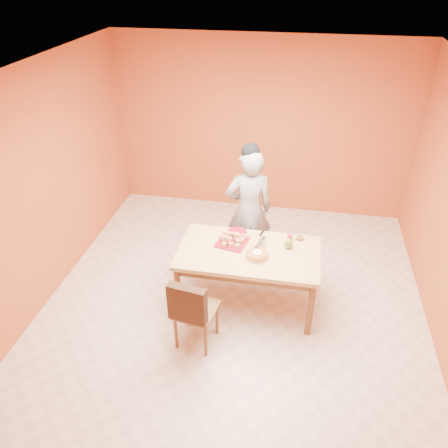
% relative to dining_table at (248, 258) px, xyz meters
% --- Properties ---
extents(floor, '(5.00, 5.00, 0.00)m').
position_rel_dining_table_xyz_m(floor, '(-0.15, -0.13, -0.67)').
color(floor, beige).
rests_on(floor, ground).
extents(ceiling, '(5.00, 5.00, 0.00)m').
position_rel_dining_table_xyz_m(ceiling, '(-0.15, -0.13, 2.03)').
color(ceiling, white).
rests_on(ceiling, wall_back).
extents(wall_back, '(4.50, 0.00, 4.50)m').
position_rel_dining_table_xyz_m(wall_back, '(-0.15, 2.37, 0.68)').
color(wall_back, '#B05728').
rests_on(wall_back, floor).
extents(wall_left, '(0.00, 5.00, 5.00)m').
position_rel_dining_table_xyz_m(wall_left, '(-2.40, -0.13, 0.68)').
color(wall_left, '#B05728').
rests_on(wall_left, floor).
extents(dining_table, '(1.60, 0.90, 0.76)m').
position_rel_dining_table_xyz_m(dining_table, '(0.00, 0.00, 0.00)').
color(dining_table, tan).
rests_on(dining_table, floor).
extents(dining_chair, '(0.49, 0.55, 0.91)m').
position_rel_dining_table_xyz_m(dining_chair, '(-0.45, -0.73, -0.19)').
color(dining_chair, brown).
rests_on(dining_chair, floor).
extents(pastry_pile, '(0.30, 0.30, 0.10)m').
position_rel_dining_table_xyz_m(pastry_pile, '(-0.21, 0.13, 0.16)').
color(pastry_pile, tan).
rests_on(pastry_pile, pastry_platter).
extents(person, '(0.69, 0.55, 1.66)m').
position_rel_dining_table_xyz_m(person, '(-0.11, 0.79, 0.16)').
color(person, gray).
rests_on(person, floor).
extents(pastry_platter, '(0.39, 0.39, 0.02)m').
position_rel_dining_table_xyz_m(pastry_platter, '(-0.21, 0.13, 0.10)').
color(pastry_platter, maroon).
rests_on(pastry_platter, dining_table).
extents(red_dinner_plate, '(0.26, 0.26, 0.01)m').
position_rel_dining_table_xyz_m(red_dinner_plate, '(-0.19, 0.35, 0.10)').
color(red_dinner_plate, maroon).
rests_on(red_dinner_plate, dining_table).
extents(white_cake_plate, '(0.29, 0.29, 0.01)m').
position_rel_dining_table_xyz_m(white_cake_plate, '(0.11, -0.09, 0.10)').
color(white_cake_plate, white).
rests_on(white_cake_plate, dining_table).
extents(sponge_cake, '(0.25, 0.25, 0.06)m').
position_rel_dining_table_xyz_m(sponge_cake, '(0.11, -0.09, 0.13)').
color(sponge_cake, gold).
rests_on(sponge_cake, white_cake_plate).
extents(cake_server, '(0.12, 0.26, 0.01)m').
position_rel_dining_table_xyz_m(cake_server, '(0.12, 0.09, 0.17)').
color(cake_server, silver).
rests_on(cake_server, sponge_cake).
extents(egg_ornament, '(0.12, 0.10, 0.13)m').
position_rel_dining_table_xyz_m(egg_ornament, '(0.44, 0.14, 0.16)').
color(egg_ornament, olive).
rests_on(egg_ornament, dining_table).
extents(magenta_glass, '(0.08, 0.08, 0.09)m').
position_rel_dining_table_xyz_m(magenta_glass, '(0.44, 0.30, 0.14)').
color(magenta_glass, '#C71D61').
rests_on(magenta_glass, dining_table).
extents(checker_tin, '(0.10, 0.10, 0.03)m').
position_rel_dining_table_xyz_m(checker_tin, '(0.56, 0.35, 0.11)').
color(checker_tin, '#331F0E').
rests_on(checker_tin, dining_table).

